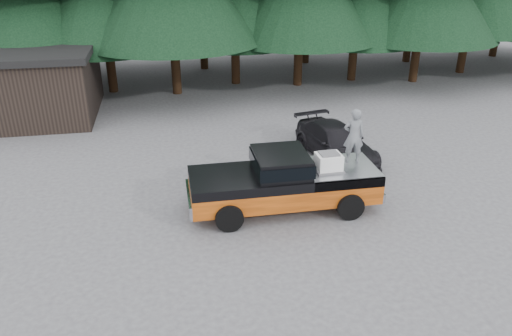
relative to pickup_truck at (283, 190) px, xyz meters
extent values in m
plane|color=#464648|center=(-1.77, -0.79, -0.67)|extent=(120.00, 120.00, 0.00)
cube|color=black|center=(-0.10, 0.00, 0.96)|extent=(1.66, 1.90, 0.59)
cube|color=white|center=(1.34, -0.23, 0.92)|extent=(0.78, 0.66, 0.52)
imported|color=slate|center=(2.28, 0.26, 1.55)|extent=(0.70, 0.51, 1.76)
imported|color=black|center=(2.94, 3.55, -0.02)|extent=(2.67, 4.73, 1.29)
cube|color=black|center=(-10.77, 11.21, 0.83)|extent=(8.00, 6.00, 3.00)
camera|label=1|loc=(-3.37, -13.49, 7.16)|focal=35.00mm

